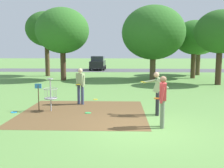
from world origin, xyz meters
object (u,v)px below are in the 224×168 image
at_px(player_foreground_watching, 80,84).
at_px(frisbee_by_tee, 14,112).
at_px(tree_far_left, 194,38).
at_px(parked_car_leftmost, 98,63).
at_px(tree_mid_left, 220,32).
at_px(player_waiting_left, 163,99).
at_px(disc_golf_basket, 49,93).
at_px(frisbee_near_basket, 95,99).
at_px(tree_near_right, 153,33).
at_px(tree_near_left, 199,38).
at_px(frisbee_mid_grass, 88,113).
at_px(player_waiting_right, 157,90).
at_px(tree_mid_right, 46,29).
at_px(tree_mid_center, 62,31).

xyz_separation_m(player_foreground_watching, frisbee_by_tee, (-2.50, -1.76, -0.96)).
bearing_deg(tree_far_left, parked_car_leftmost, 133.89).
bearing_deg(tree_mid_left, player_waiting_left, -117.99).
relative_size(frisbee_by_tee, parked_car_leftmost, 0.06).
bearing_deg(tree_mid_left, frisbee_by_tee, -141.64).
distance_m(disc_golf_basket, frisbee_near_basket, 3.19).
xyz_separation_m(tree_near_right, parked_car_leftmost, (-5.87, 11.63, -3.15)).
distance_m(tree_near_left, parked_car_leftmost, 13.48).
bearing_deg(frisbee_mid_grass, player_waiting_right, -3.80).
xyz_separation_m(player_foreground_watching, tree_mid_right, (-5.52, 13.72, 3.68)).
distance_m(player_foreground_watching, player_waiting_left, 4.89).
relative_size(player_waiting_right, frisbee_near_basket, 7.46).
bearing_deg(player_foreground_watching, tree_mid_left, 39.18).
bearing_deg(frisbee_mid_grass, player_waiting_left, -34.22).
relative_size(player_foreground_watching, player_waiting_right, 1.00).
height_order(player_waiting_right, tree_far_left, tree_far_left).
bearing_deg(tree_mid_center, player_waiting_right, -61.77).
bearing_deg(disc_golf_basket, tree_mid_center, 99.83).
relative_size(player_waiting_right, tree_mid_center, 0.28).
distance_m(tree_near_left, tree_mid_right, 15.54).
bearing_deg(tree_mid_left, tree_mid_right, 157.08).
xyz_separation_m(disc_golf_basket, tree_far_left, (9.66, 13.53, 2.97)).
bearing_deg(tree_far_left, tree_near_left, 66.59).
bearing_deg(parked_car_leftmost, tree_mid_center, -98.67).
xyz_separation_m(frisbee_mid_grass, tree_mid_left, (8.62, 9.27, 3.89)).
relative_size(frisbee_near_basket, frisbee_by_tee, 0.90).
height_order(tree_near_right, parked_car_leftmost, tree_near_right).
height_order(tree_near_right, tree_mid_left, tree_near_right).
bearing_deg(tree_far_left, player_waiting_left, -108.59).
bearing_deg(tree_near_right, disc_golf_basket, -115.55).
relative_size(frisbee_mid_grass, tree_near_left, 0.05).
height_order(frisbee_near_basket, tree_mid_left, tree_mid_left).
relative_size(player_waiting_left, tree_mid_center, 0.28).
bearing_deg(tree_mid_center, tree_far_left, 10.23).
relative_size(tree_mid_center, parked_car_leftmost, 1.46).
height_order(tree_near_left, tree_mid_center, tree_mid_center).
height_order(tree_mid_right, tree_far_left, tree_mid_right).
bearing_deg(tree_near_left, tree_mid_center, -158.06).
relative_size(disc_golf_basket, tree_mid_left, 0.25).
relative_size(frisbee_by_tee, frisbee_mid_grass, 1.00).
xyz_separation_m(frisbee_mid_grass, tree_near_left, (9.35, 17.00, 3.84)).
height_order(player_waiting_left, frisbee_near_basket, player_waiting_left).
xyz_separation_m(frisbee_near_basket, tree_near_left, (9.35, 14.05, 3.84)).
xyz_separation_m(tree_mid_center, tree_mid_right, (-2.45, 3.73, 0.44)).
height_order(player_waiting_right, frisbee_by_tee, player_waiting_right).
relative_size(player_waiting_left, tree_mid_right, 0.27).
xyz_separation_m(tree_mid_center, tree_far_left, (11.64, 2.10, -0.49)).
xyz_separation_m(player_foreground_watching, tree_far_left, (8.57, 12.09, 2.76)).
height_order(disc_golf_basket, player_foreground_watching, player_foreground_watching).
bearing_deg(parked_car_leftmost, frisbee_mid_grass, -85.77).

